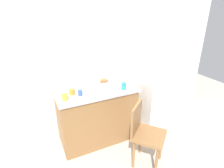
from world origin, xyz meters
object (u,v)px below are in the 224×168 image
Objects in this scene: cup_teal at (124,86)px; refrigerator at (154,93)px; cup_orange at (72,92)px; chair at (145,132)px; dish_tray at (102,88)px; cup_yellow at (65,97)px; cup_blue at (80,93)px; terracotta_bowl at (104,82)px.

refrigerator is at bearing 15.33° from cup_teal.
chair is at bearing -44.23° from cup_orange.
cup_teal is (0.73, -0.16, 0.01)m from cup_orange.
cup_yellow reaches higher than dish_tray.
chair is 10.29× the size of cup_yellow.
refrigerator is at bearing 4.35° from dish_tray.
cup_orange is 0.17m from cup_yellow.
cup_orange is at bearing 96.20° from chair.
cup_teal is (0.64, -0.08, 0.01)m from cup_blue.
refrigerator is 13.62× the size of cup_orange.
terracotta_bowl is (0.12, 0.19, 0.01)m from dish_tray.
dish_tray is at bearing -175.65° from refrigerator.
chair is 8.62× the size of cup_teal.
cup_teal is (-0.01, 0.57, 0.44)m from chair.
cup_teal is at bearing -23.23° from dish_tray.
refrigerator is 1.67m from cup_yellow.
cup_yellow is (-0.87, 0.60, 0.43)m from chair.
cup_orange is 1.03× the size of cup_blue.
cup_teal reaches higher than terracotta_bowl.
terracotta_bowl is 0.52m from cup_blue.
chair is 1.14m from cup_yellow.
refrigerator is 1.54m from cup_orange.
cup_yellow is at bearing -173.82° from refrigerator.
refrigerator is 13.20× the size of cup_yellow.
cup_yellow is at bearing -157.30° from terracotta_bowl.
cup_blue is (-0.46, -0.24, 0.01)m from terracotta_bowl.
cup_teal reaches higher than cup_blue.
cup_blue reaches higher than terracotta_bowl.
cup_teal reaches higher than cup_orange.
cup_teal is (0.30, -0.13, 0.03)m from dish_tray.
cup_blue is at bearing -152.67° from terracotta_bowl.
cup_orange is at bearing 176.06° from dish_tray.
chair is 1.00m from terracotta_bowl.
refrigerator is 1.08m from chair.
cup_yellow is (-0.56, -0.09, 0.02)m from dish_tray.
cup_orange is at bearing 45.46° from cup_yellow.
cup_orange is 0.12m from cup_blue.
terracotta_bowl is at bearing 62.53° from chair.
cup_blue is at bearing 11.92° from cup_yellow.
chair is at bearing -134.17° from refrigerator.
terracotta_bowl is at bearing 57.16° from dish_tray.
cup_teal is at bearing -12.21° from cup_orange.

